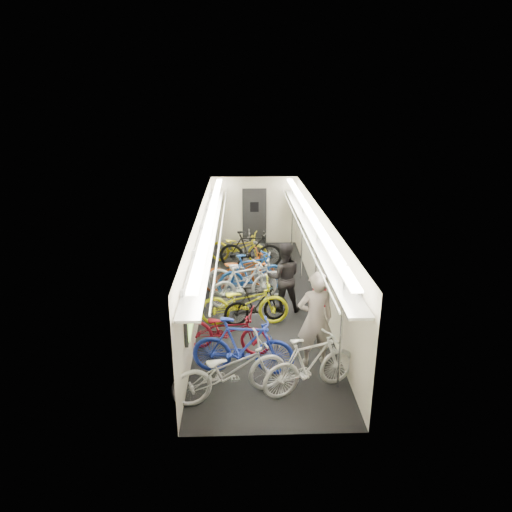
{
  "coord_description": "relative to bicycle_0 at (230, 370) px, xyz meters",
  "views": [
    {
      "loc": [
        -0.48,
        -10.82,
        5.02
      ],
      "look_at": [
        -0.1,
        0.24,
        1.15
      ],
      "focal_mm": 32.0,
      "sensor_mm": 36.0,
      "label": 1
    }
  ],
  "objects": [
    {
      "name": "train_car_shell",
      "position": [
        0.33,
        4.72,
        1.11
      ],
      "size": [
        10.0,
        10.0,
        10.0
      ],
      "color": "black",
      "rests_on": "ground"
    },
    {
      "name": "bicycle_6",
      "position": [
        0.35,
        4.36,
        0.02
      ],
      "size": [
        2.25,
        1.04,
        1.14
      ],
      "primitive_type": "imported",
      "rotation": [
        0.0,
        0.0,
        1.43
      ],
      "color": "#A5A6A9",
      "rests_on": "ground"
    },
    {
      "name": "passenger_mid",
      "position": [
        1.24,
        3.46,
        0.32
      ],
      "size": [
        0.85,
        0.66,
        1.74
      ],
      "primitive_type": "imported",
      "rotation": [
        0.0,
        0.0,
        3.14
      ],
      "color": "black",
      "rests_on": "ground"
    },
    {
      "name": "passenger_near",
      "position": [
        1.62,
        1.03,
        0.43
      ],
      "size": [
        0.76,
        0.55,
        1.95
      ],
      "primitive_type": "imported",
      "rotation": [
        0.0,
        0.0,
        3.27
      ],
      "color": "gray",
      "rests_on": "ground"
    },
    {
      "name": "backpack",
      "position": [
        1.75,
        1.4,
        0.73
      ],
      "size": [
        0.29,
        0.2,
        0.38
      ],
      "primitive_type": "cube",
      "rotation": [
        0.0,
        0.0,
        -0.24
      ],
      "color": "red",
      "rests_on": "passenger_near"
    },
    {
      "name": "bicycle_1",
      "position": [
        0.23,
        0.72,
        0.04
      ],
      "size": [
        2.0,
        0.77,
        1.17
      ],
      "primitive_type": "imported",
      "rotation": [
        0.0,
        0.0,
        1.45
      ],
      "color": "#1C30AA",
      "rests_on": "ground"
    },
    {
      "name": "bicycle_5",
      "position": [
        0.27,
        3.83,
        0.02
      ],
      "size": [
        1.93,
        1.21,
        1.12
      ],
      "primitive_type": "imported",
      "rotation": [
        0.0,
        0.0,
        1.97
      ],
      "color": "silver",
      "rests_on": "ground"
    },
    {
      "name": "bicycle_4",
      "position": [
        0.27,
        2.74,
        -0.01
      ],
      "size": [
        2.07,
        0.77,
        1.08
      ],
      "primitive_type": "imported",
      "rotation": [
        0.0,
        0.0,
        1.6
      ],
      "color": "yellow",
      "rests_on": "ground"
    },
    {
      "name": "bicycle_8",
      "position": [
        0.16,
        4.81,
        -0.01
      ],
      "size": [
        2.17,
        1.23,
        1.08
      ],
      "primitive_type": "imported",
      "rotation": [
        0.0,
        0.0,
        1.84
      ],
      "color": "#9E3D11",
      "rests_on": "ground"
    },
    {
      "name": "bicycle_7",
      "position": [
        0.48,
        4.44,
        0.04
      ],
      "size": [
        2.01,
        1.24,
        1.17
      ],
      "primitive_type": "imported",
      "rotation": [
        0.0,
        0.0,
        1.96
      ],
      "color": "navy",
      "rests_on": "ground"
    },
    {
      "name": "bicycle_10",
      "position": [
        0.13,
        6.93,
        -0.04
      ],
      "size": [
        2.03,
        1.17,
        1.01
      ],
      "primitive_type": "imported",
      "rotation": [
        0.0,
        0.0,
        1.29
      ],
      "color": "gold",
      "rests_on": "ground"
    },
    {
      "name": "bicycle_0",
      "position": [
        0.0,
        0.0,
        0.0
      ],
      "size": [
        2.2,
        1.34,
        1.09
      ],
      "primitive_type": "imported",
      "rotation": [
        0.0,
        0.0,
        1.89
      ],
      "color": "#B9B9BE",
      "rests_on": "ground"
    },
    {
      "name": "bicycle_3",
      "position": [
        0.55,
        2.78,
        -0.07
      ],
      "size": [
        1.65,
        0.88,
        0.95
      ],
      "primitive_type": "imported",
      "rotation": [
        0.0,
        0.0,
        1.86
      ],
      "color": "black",
      "rests_on": "ground"
    },
    {
      "name": "bicycle_2",
      "position": [
        -0.1,
        1.54,
        -0.06
      ],
      "size": [
        1.96,
        1.14,
        0.97
      ],
      "primitive_type": "imported",
      "rotation": [
        0.0,
        0.0,
        1.29
      ],
      "color": "maroon",
      "rests_on": "ground"
    },
    {
      "name": "bicycle_12",
      "position": [
        0.01,
        7.33,
        -0.09
      ],
      "size": [
        1.77,
        0.67,
        0.92
      ],
      "primitive_type": "imported",
      "rotation": [
        0.0,
        0.0,
        1.6
      ],
      "color": "slate",
      "rests_on": "ground"
    },
    {
      "name": "bicycle_9",
      "position": [
        0.51,
        6.5,
        0.03
      ],
      "size": [
        1.96,
        0.68,
        1.16
      ],
      "primitive_type": "imported",
      "rotation": [
        0.0,
        0.0,
        1.5
      ],
      "color": "black",
      "rests_on": "ground"
    },
    {
      "name": "bicycle_11",
      "position": [
        1.41,
        0.13,
        0.01
      ],
      "size": [
        1.91,
        1.17,
        1.11
      ],
      "primitive_type": "imported",
      "rotation": [
        0.0,
        0.0,
        1.95
      ],
      "color": "silver",
      "rests_on": "ground"
    }
  ]
}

